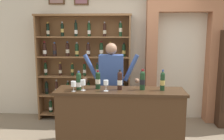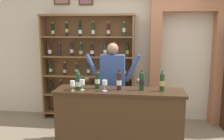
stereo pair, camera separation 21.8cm
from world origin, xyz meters
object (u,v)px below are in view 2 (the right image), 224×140
object	(u,v)px
wine_glass_right	(82,82)
tasting_counter	(119,123)
wine_shelf	(88,65)
tasting_bottle_riserva	(142,80)
tasting_bottle_bianco	(97,80)
shopkeeper	(113,80)
tasting_bottle_prosecco	(78,81)
tasting_bottle_grappa	(119,80)
wine_glass_spare	(73,84)
tasting_bottle_super_tuscan	(162,81)
wine_glass_center	(105,83)

from	to	relation	value
wine_glass_right	tasting_counter	bearing A→B (deg)	8.27
wine_shelf	tasting_bottle_riserva	xyz separation A→B (m)	(1.12, -1.43, 0.01)
tasting_bottle_bianco	wine_glass_right	world-z (taller)	tasting_bottle_bianco
shopkeeper	tasting_bottle_prosecco	xyz separation A→B (m)	(-0.43, -0.61, 0.11)
tasting_bottle_prosecco	tasting_bottle_bianco	world-z (taller)	tasting_bottle_bianco
tasting_bottle_prosecco	tasting_bottle_riserva	distance (m)	0.93
tasting_bottle_grappa	tasting_counter	bearing A→B (deg)	-74.32
tasting_bottle_riserva	wine_glass_spare	xyz separation A→B (m)	(-0.98, -0.16, -0.05)
tasting_bottle_super_tuscan	wine_glass_center	bearing A→B (deg)	-173.01
wine_shelf	tasting_bottle_bianco	xyz separation A→B (m)	(0.47, -1.42, -0.00)
wine_shelf	tasting_counter	world-z (taller)	wine_shelf
tasting_bottle_prosecco	wine_glass_right	xyz separation A→B (m)	(0.07, -0.07, -0.01)
wine_glass_spare	tasting_bottle_riserva	bearing A→B (deg)	9.41
tasting_bottle_riserva	wine_glass_center	xyz separation A→B (m)	(-0.52, -0.11, -0.03)
tasting_bottle_grappa	tasting_bottle_riserva	bearing A→B (deg)	2.58
tasting_counter	tasting_bottle_prosecco	bearing A→B (deg)	-179.02
tasting_bottle_prosecco	tasting_bottle_bianco	distance (m)	0.28
shopkeeper	tasting_bottle_grappa	world-z (taller)	shopkeeper
tasting_bottle_bianco	shopkeeper	bearing A→B (deg)	74.31
wine_glass_right	shopkeeper	bearing A→B (deg)	62.08
tasting_bottle_riserva	wine_glass_spare	size ratio (longest dim) A/B	2.05
tasting_counter	tasting_bottle_super_tuscan	distance (m)	0.89
shopkeeper	tasting_bottle_prosecco	bearing A→B (deg)	-125.38
tasting_bottle_bianco	tasting_bottle_riserva	distance (m)	0.65
tasting_bottle_bianco	tasting_bottle_riserva	bearing A→B (deg)	-1.26
wine_shelf	wine_glass_spare	xyz separation A→B (m)	(0.14, -1.60, -0.04)
tasting_bottle_bianco	wine_glass_right	bearing A→B (deg)	-150.00
wine_glass_center	tasting_bottle_riserva	bearing A→B (deg)	12.10
tasting_bottle_super_tuscan	wine_glass_right	bearing A→B (deg)	-175.54
wine_glass_center	wine_glass_right	bearing A→B (deg)	178.25
wine_glass_center	tasting_counter	bearing A→B (deg)	23.84
wine_glass_center	tasting_bottle_bianco	bearing A→B (deg)	135.95
tasting_bottle_grappa	tasting_bottle_super_tuscan	size ratio (longest dim) A/B	0.98
tasting_bottle_riserva	wine_shelf	bearing A→B (deg)	127.95
tasting_counter	tasting_bottle_super_tuscan	xyz separation A→B (m)	(0.61, 0.01, 0.64)
tasting_bottle_grappa	wine_glass_right	xyz separation A→B (m)	(-0.53, -0.09, -0.03)
tasting_counter	shopkeeper	distance (m)	0.81
tasting_bottle_super_tuscan	wine_glass_center	distance (m)	0.81
tasting_bottle_super_tuscan	wine_glass_spare	bearing A→B (deg)	-173.26
shopkeeper	wine_glass_spare	bearing A→B (deg)	-123.27
tasting_bottle_super_tuscan	wine_glass_spare	distance (m)	1.27
tasting_bottle_grappa	tasting_bottle_super_tuscan	xyz separation A→B (m)	(0.61, 0.00, -0.00)
tasting_bottle_grappa	wine_glass_spare	size ratio (longest dim) A/B	2.00
tasting_bottle_super_tuscan	tasting_bottle_prosecco	bearing A→B (deg)	-178.94
tasting_counter	tasting_bottle_riserva	world-z (taller)	tasting_bottle_riserva
wine_shelf	tasting_bottle_super_tuscan	xyz separation A→B (m)	(1.40, -1.45, 0.00)
tasting_bottle_prosecco	wine_glass_right	bearing A→B (deg)	-41.64
wine_glass_center	wine_glass_spare	xyz separation A→B (m)	(-0.46, -0.05, -0.01)
tasting_counter	tasting_bottle_super_tuscan	size ratio (longest dim) A/B	6.21
wine_shelf	shopkeeper	bearing A→B (deg)	-54.03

